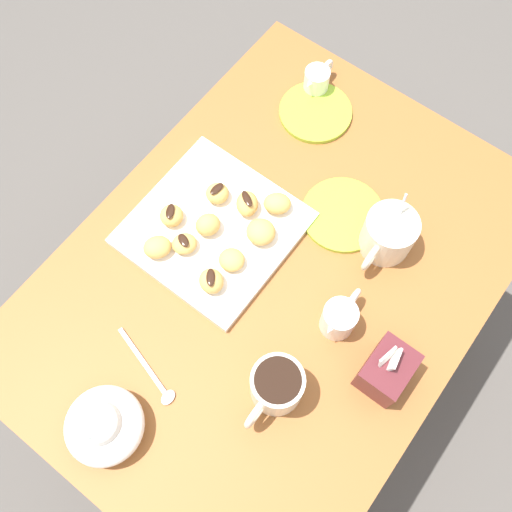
{
  "coord_description": "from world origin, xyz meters",
  "views": [
    {
      "loc": [
        0.32,
        0.2,
        1.71
      ],
      "look_at": [
        0.0,
        -0.04,
        0.73
      ],
      "focal_mm": 40.65,
      "sensor_mm": 36.0,
      "label": 1
    }
  ],
  "objects_px": {
    "coffee_mug_cream_right": "(276,386)",
    "chocolate_sauce_pitcher": "(317,79)",
    "saucer_lime_right": "(343,215)",
    "beignet_4": "(217,193)",
    "pastry_plate_square": "(213,229)",
    "beignet_1": "(247,204)",
    "beignet_5": "(261,232)",
    "beignet_0": "(208,225)",
    "beignet_3": "(277,204)",
    "beignet_8": "(157,247)",
    "coffee_mug_cream_left": "(388,234)",
    "cream_pitcher_white": "(339,318)",
    "saucer_lime_left": "(315,112)",
    "sugar_caddy": "(387,370)",
    "beignet_7": "(232,260)",
    "beignet_2": "(184,244)",
    "beignet_6": "(211,281)",
    "beignet_9": "(172,216)",
    "ice_cream_bowl": "(104,425)",
    "dining_table": "(273,297)"
  },
  "relations": [
    {
      "from": "saucer_lime_right",
      "to": "beignet_4",
      "type": "relative_size",
      "value": 3.59
    },
    {
      "from": "saucer_lime_left",
      "to": "coffee_mug_cream_right",
      "type": "bearing_deg",
      "value": 28.07
    },
    {
      "from": "beignet_6",
      "to": "coffee_mug_cream_left",
      "type": "bearing_deg",
      "value": 142.07
    },
    {
      "from": "beignet_0",
      "to": "beignet_3",
      "type": "xyz_separation_m",
      "value": [
        -0.11,
        0.07,
        -0.0
      ]
    },
    {
      "from": "chocolate_sauce_pitcher",
      "to": "beignet_5",
      "type": "xyz_separation_m",
      "value": [
        0.35,
        0.12,
        0.0
      ]
    },
    {
      "from": "ice_cream_bowl",
      "to": "chocolate_sauce_pitcher",
      "type": "bearing_deg",
      "value": -171.01
    },
    {
      "from": "beignet_3",
      "to": "beignet_5",
      "type": "relative_size",
      "value": 0.95
    },
    {
      "from": "beignet_2",
      "to": "beignet_1",
      "type": "bearing_deg",
      "value": 162.12
    },
    {
      "from": "pastry_plate_square",
      "to": "beignet_8",
      "type": "bearing_deg",
      "value": -26.7
    },
    {
      "from": "pastry_plate_square",
      "to": "beignet_1",
      "type": "distance_m",
      "value": 0.08
    },
    {
      "from": "beignet_3",
      "to": "beignet_5",
      "type": "bearing_deg",
      "value": 9.51
    },
    {
      "from": "ice_cream_bowl",
      "to": "beignet_9",
      "type": "height_order",
      "value": "ice_cream_bowl"
    },
    {
      "from": "beignet_2",
      "to": "beignet_6",
      "type": "distance_m",
      "value": 0.09
    },
    {
      "from": "cream_pitcher_white",
      "to": "beignet_7",
      "type": "distance_m",
      "value": 0.22
    },
    {
      "from": "pastry_plate_square",
      "to": "beignet_9",
      "type": "height_order",
      "value": "beignet_9"
    },
    {
      "from": "chocolate_sauce_pitcher",
      "to": "beignet_4",
      "type": "bearing_deg",
      "value": 0.44
    },
    {
      "from": "chocolate_sauce_pitcher",
      "to": "beignet_3",
      "type": "relative_size",
      "value": 1.77
    },
    {
      "from": "dining_table",
      "to": "beignet_1",
      "type": "bearing_deg",
      "value": -120.54
    },
    {
      "from": "dining_table",
      "to": "saucer_lime_right",
      "type": "height_order",
      "value": "saucer_lime_right"
    },
    {
      "from": "coffee_mug_cream_left",
      "to": "cream_pitcher_white",
      "type": "xyz_separation_m",
      "value": [
        0.18,
        0.02,
        -0.01
      ]
    },
    {
      "from": "coffee_mug_cream_right",
      "to": "chocolate_sauce_pitcher",
      "type": "relative_size",
      "value": 1.39
    },
    {
      "from": "coffee_mug_cream_left",
      "to": "chocolate_sauce_pitcher",
      "type": "distance_m",
      "value": 0.38
    },
    {
      "from": "coffee_mug_cream_left",
      "to": "beignet_8",
      "type": "xyz_separation_m",
      "value": [
        0.27,
        -0.32,
        -0.02
      ]
    },
    {
      "from": "saucer_lime_left",
      "to": "beignet_4",
      "type": "xyz_separation_m",
      "value": [
        0.28,
        -0.03,
        0.03
      ]
    },
    {
      "from": "beignet_1",
      "to": "beignet_9",
      "type": "distance_m",
      "value": 0.14
    },
    {
      "from": "chocolate_sauce_pitcher",
      "to": "beignet_9",
      "type": "xyz_separation_m",
      "value": [
        0.42,
        -0.04,
        0.0
      ]
    },
    {
      "from": "chocolate_sauce_pitcher",
      "to": "beignet_3",
      "type": "distance_m",
      "value": 0.3
    },
    {
      "from": "cream_pitcher_white",
      "to": "coffee_mug_cream_right",
      "type": "bearing_deg",
      "value": -5.94
    },
    {
      "from": "beignet_5",
      "to": "beignet_1",
      "type": "bearing_deg",
      "value": -119.07
    },
    {
      "from": "chocolate_sauce_pitcher",
      "to": "beignet_7",
      "type": "bearing_deg",
      "value": 14.2
    },
    {
      "from": "coffee_mug_cream_right",
      "to": "beignet_4",
      "type": "distance_m",
      "value": 0.38
    },
    {
      "from": "dining_table",
      "to": "chocolate_sauce_pitcher",
      "type": "distance_m",
      "value": 0.46
    },
    {
      "from": "beignet_4",
      "to": "beignet_9",
      "type": "distance_m",
      "value": 0.1
    },
    {
      "from": "beignet_0",
      "to": "beignet_7",
      "type": "height_order",
      "value": "beignet_0"
    },
    {
      "from": "beignet_1",
      "to": "beignet_6",
      "type": "bearing_deg",
      "value": 14.9
    },
    {
      "from": "cream_pitcher_white",
      "to": "beignet_2",
      "type": "bearing_deg",
      "value": -80.29
    },
    {
      "from": "saucer_lime_right",
      "to": "beignet_1",
      "type": "bearing_deg",
      "value": -55.35
    },
    {
      "from": "beignet_2",
      "to": "beignet_3",
      "type": "height_order",
      "value": "beignet_3"
    },
    {
      "from": "sugar_caddy",
      "to": "beignet_7",
      "type": "xyz_separation_m",
      "value": [
        -0.0,
        -0.33,
        -0.01
      ]
    },
    {
      "from": "pastry_plate_square",
      "to": "beignet_8",
      "type": "distance_m",
      "value": 0.11
    },
    {
      "from": "beignet_1",
      "to": "beignet_6",
      "type": "height_order",
      "value": "beignet_1"
    },
    {
      "from": "pastry_plate_square",
      "to": "beignet_4",
      "type": "bearing_deg",
      "value": -150.25
    },
    {
      "from": "beignet_2",
      "to": "beignet_4",
      "type": "xyz_separation_m",
      "value": [
        -0.12,
        -0.02,
        0.0
      ]
    },
    {
      "from": "saucer_lime_left",
      "to": "beignet_3",
      "type": "distance_m",
      "value": 0.24
    },
    {
      "from": "dining_table",
      "to": "ice_cream_bowl",
      "type": "relative_size",
      "value": 7.56
    },
    {
      "from": "pastry_plate_square",
      "to": "saucer_lime_right",
      "type": "bearing_deg",
      "value": 134.31
    },
    {
      "from": "saucer_lime_left",
      "to": "saucer_lime_right",
      "type": "bearing_deg",
      "value": 47.39
    },
    {
      "from": "saucer_lime_left",
      "to": "beignet_5",
      "type": "xyz_separation_m",
      "value": [
        0.3,
        0.08,
        0.03
      ]
    },
    {
      "from": "beignet_1",
      "to": "beignet_5",
      "type": "xyz_separation_m",
      "value": [
        0.03,
        0.05,
        -0.0
      ]
    },
    {
      "from": "beignet_5",
      "to": "beignet_7",
      "type": "relative_size",
      "value": 1.15
    }
  ]
}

